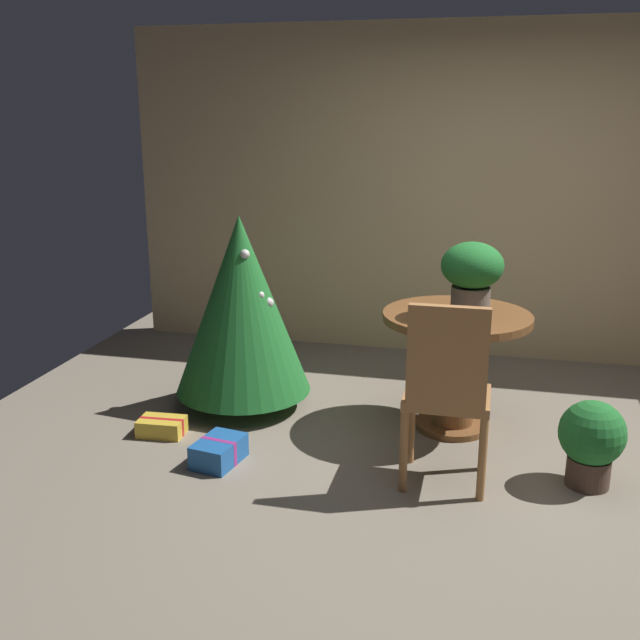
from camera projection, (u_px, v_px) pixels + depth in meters
name	position (u px, v px, depth m)	size (l,w,h in m)	color
ground_plane	(484.00, 478.00, 4.04)	(6.60, 6.60, 0.00)	#756B5B
back_wall_panel	(500.00, 195.00, 5.74)	(6.00, 0.10, 2.60)	tan
round_dining_table	(455.00, 354.00, 4.54)	(0.91, 0.91, 0.75)	brown
flower_vase	(472.00, 273.00, 4.33)	(0.37, 0.37, 0.45)	#665B51
wooden_chair_near	(447.00, 386.00, 3.79)	(0.45, 0.39, 1.03)	#9E6B3D
holiday_tree	(241.00, 305.00, 4.83)	(0.90, 0.90, 1.30)	brown
gift_box_blue	(219.00, 451.00, 4.19)	(0.27, 0.35, 0.14)	#1E569E
gift_box_gold	(162.00, 427.00, 4.56)	(0.29, 0.20, 0.11)	gold
potted_plant	(592.00, 439.00, 3.89)	(0.35, 0.35, 0.48)	#4C382D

